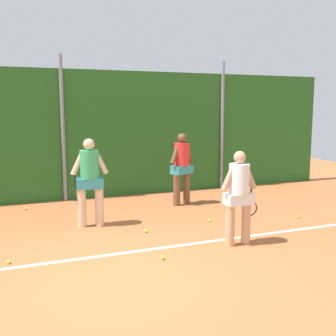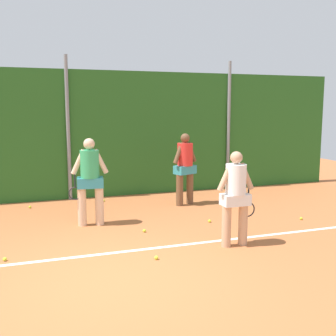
{
  "view_description": "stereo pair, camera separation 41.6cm",
  "coord_description": "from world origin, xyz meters",
  "views": [
    {
      "loc": [
        -1.37,
        -5.48,
        2.51
      ],
      "look_at": [
        1.82,
        2.61,
        1.22
      ],
      "focal_mm": 43.38,
      "sensor_mm": 36.0,
      "label": 1
    },
    {
      "loc": [
        -0.98,
        -5.63,
        2.51
      ],
      "look_at": [
        1.82,
        2.61,
        1.22
      ],
      "focal_mm": 43.38,
      "sensor_mm": 36.0,
      "label": 2
    }
  ],
  "objects": [
    {
      "name": "tennis_ball_4",
      "position": [
        4.75,
        1.84,
        0.03
      ],
      "size": [
        0.07,
        0.07,
        0.07
      ],
      "primitive_type": "sphere",
      "color": "#CCDB33",
      "rests_on": "ground_plane"
    },
    {
      "name": "tennis_ball_9",
      "position": [
        1.14,
        2.09,
        0.03
      ],
      "size": [
        0.07,
        0.07,
        0.07
      ],
      "primitive_type": "sphere",
      "color": "#CCDB33",
      "rests_on": "ground_plane"
    },
    {
      "name": "hedge_fence_backdrop",
      "position": [
        0.0,
        5.83,
        1.77
      ],
      "size": [
        16.74,
        0.25,
        3.54
      ],
      "primitive_type": "cube",
      "color": "#286023",
      "rests_on": "ground_plane"
    },
    {
      "name": "tennis_ball_2",
      "position": [
        -1.07,
        4.96,
        0.03
      ],
      "size": [
        0.07,
        0.07,
        0.07
      ],
      "primitive_type": "sphere",
      "color": "#CCDB33",
      "rests_on": "ground_plane"
    },
    {
      "name": "fence_post_right",
      "position": [
        4.83,
        5.65,
        1.96
      ],
      "size": [
        0.1,
        0.1,
        3.91
      ],
      "primitive_type": "cylinder",
      "color": "gray",
      "rests_on": "ground_plane"
    },
    {
      "name": "tennis_ball_3",
      "position": [
        -1.48,
        1.32,
        0.03
      ],
      "size": [
        0.07,
        0.07,
        0.07
      ],
      "primitive_type": "sphere",
      "color": "#CCDB33",
      "rests_on": "ground_plane"
    },
    {
      "name": "player_midcourt",
      "position": [
        0.18,
        2.97,
        1.05
      ],
      "size": [
        0.86,
        0.4,
        1.88
      ],
      "rotation": [
        0.0,
        0.0,
        3.02
      ],
      "color": "beige",
      "rests_on": "ground_plane"
    },
    {
      "name": "tennis_ball_6",
      "position": [
        0.92,
        0.57,
        0.03
      ],
      "size": [
        0.07,
        0.07,
        0.07
      ],
      "primitive_type": "sphere",
      "color": "#CCDB33",
      "rests_on": "ground_plane"
    },
    {
      "name": "player_foreground_near",
      "position": [
        2.49,
        0.79,
        0.98
      ],
      "size": [
        0.81,
        0.37,
        1.75
      ],
      "rotation": [
        0.0,
        0.0,
        0.0
      ],
      "color": "tan",
      "rests_on": "ground_plane"
    },
    {
      "name": "fence_post_center",
      "position": [
        0.0,
        5.65,
        1.96
      ],
      "size": [
        0.1,
        0.1,
        3.91
      ],
      "primitive_type": "cylinder",
      "color": "gray",
      "rests_on": "ground_plane"
    },
    {
      "name": "player_backcourt_far",
      "position": [
        2.79,
        4.08,
        1.05
      ],
      "size": [
        0.74,
        0.5,
        1.87
      ],
      "rotation": [
        0.0,
        0.0,
        0.38
      ],
      "color": "brown",
      "rests_on": "ground_plane"
    },
    {
      "name": "tennis_ball_7",
      "position": [
        2.7,
        2.32,
        0.03
      ],
      "size": [
        0.07,
        0.07,
        0.07
      ],
      "primitive_type": "sphere",
      "color": "#CCDB33",
      "rests_on": "ground_plane"
    },
    {
      "name": "ground_plane",
      "position": [
        0.0,
        1.71,
        0.0
      ],
      "size": [
        25.76,
        25.76,
        0.0
      ],
      "primitive_type": "plane",
      "color": "#B76638"
    },
    {
      "name": "tennis_ball_0",
      "position": [
        0.82,
        5.07,
        0.03
      ],
      "size": [
        0.07,
        0.07,
        0.07
      ],
      "primitive_type": "sphere",
      "color": "#CCDB33",
      "rests_on": "ground_plane"
    },
    {
      "name": "court_baseline_paint",
      "position": [
        0.0,
        1.11,
        0.0
      ],
      "size": [
        12.24,
        0.1,
        0.01
      ],
      "primitive_type": "cube",
      "color": "white",
      "rests_on": "ground_plane"
    }
  ]
}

